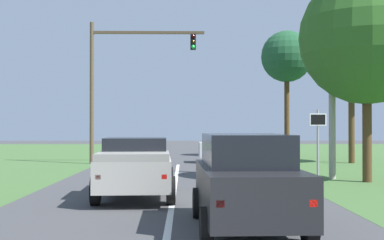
{
  "coord_description": "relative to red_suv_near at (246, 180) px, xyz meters",
  "views": [
    {
      "loc": [
        0.34,
        -6.18,
        2.2
      ],
      "look_at": [
        0.71,
        18.66,
        2.48
      ],
      "focal_mm": 49.37,
      "sensor_mm": 36.0,
      "label": 1
    }
  ],
  "objects": [
    {
      "name": "red_suv_near",
      "position": [
        0.0,
        0.0,
        0.0
      ],
      "size": [
        2.24,
        4.83,
        2.02
      ],
      "color": "black",
      "rests_on": "ground_plane"
    },
    {
      "name": "utility_pole_right",
      "position": [
        4.84,
        10.57,
        3.64
      ],
      "size": [
        0.28,
        0.28,
        9.38
      ],
      "primitive_type": "cylinder",
      "color": "#9E998E",
      "rests_on": "ground_plane"
    },
    {
      "name": "crossing_suv_far",
      "position": [
        1.73,
        20.45,
        -0.13
      ],
      "size": [
        4.24,
        2.2,
        1.74
      ],
      "color": "silver",
      "rests_on": "ground_plane"
    },
    {
      "name": "keep_moving_sign",
      "position": [
        3.5,
        7.66,
        0.72
      ],
      "size": [
        0.6,
        0.09,
        2.78
      ],
      "color": "gray",
      "rests_on": "ground_plane"
    },
    {
      "name": "pickup_truck_lead",
      "position": [
        -2.8,
        5.0,
        -0.09
      ],
      "size": [
        2.51,
        5.5,
        1.84
      ],
      "color": "#B7B2A8",
      "rests_on": "ground_plane"
    },
    {
      "name": "extra_tree_1",
      "position": [
        5.86,
        9.31,
        4.62
      ],
      "size": [
        5.28,
        5.28,
        8.33
      ],
      "color": "#4C351E",
      "rests_on": "ground_plane"
    },
    {
      "name": "extra_tree_2",
      "position": [
        5.92,
        25.71,
        5.99
      ],
      "size": [
        3.62,
        3.62,
        8.91
      ],
      "color": "#4C351E",
      "rests_on": "ground_plane"
    },
    {
      "name": "traffic_light",
      "position": [
        -5.1,
        19.55,
        4.31
      ],
      "size": [
        6.69,
        0.4,
        8.27
      ],
      "color": "brown",
      "rests_on": "ground_plane"
    },
    {
      "name": "ground_plane",
      "position": [
        -1.66,
        7.83,
        -1.05
      ],
      "size": [
        120.0,
        120.0,
        0.0
      ],
      "primitive_type": "plane",
      "color": "#424244"
    },
    {
      "name": "oak_tree_right",
      "position": [
        8.61,
        19.86,
        4.94
      ],
      "size": [
        4.52,
        4.52,
        8.28
      ],
      "color": "#4C351E",
      "rests_on": "ground_plane"
    }
  ]
}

